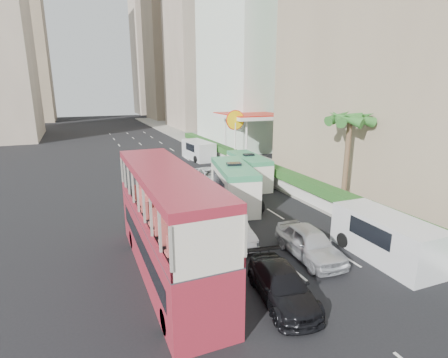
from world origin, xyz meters
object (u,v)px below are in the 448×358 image
panel_van_far (199,150)px  car_silver_lane_a (231,241)px  minibus_near (234,185)px  car_black (281,300)px  shell_station (250,136)px  panel_van_near (386,237)px  double_decker_bus (167,224)px  palm_tree (346,163)px  minibus_far (248,170)px  car_silver_lane_b (309,257)px  van_asset (210,184)px

panel_van_far → car_silver_lane_a: bearing=-109.4°
car_silver_lane_a → minibus_near: 6.64m
car_black → shell_station: bearing=74.8°
panel_van_near → shell_station: bearing=79.5°
double_decker_bus → shell_station: shell_station is taller
car_silver_lane_a → shell_station: shell_station is taller
minibus_near → palm_tree: bearing=-18.6°
palm_tree → double_decker_bus: bearing=-163.8°
double_decker_bus → shell_station: size_ratio=1.38×
minibus_near → minibus_far: minibus_near is taller
car_silver_lane_b → minibus_far: size_ratio=0.78×
panel_van_near → shell_station: (5.42, 25.76, 1.62)m
minibus_near → double_decker_bus: bearing=-119.2°
minibus_near → shell_station: shell_station is taller
double_decker_bus → minibus_near: double_decker_bus is taller
car_black → shell_station: (12.25, 26.88, 2.75)m
double_decker_bus → car_black: bearing=-46.0°
double_decker_bus → palm_tree: size_ratio=1.72×
minibus_far → palm_tree: bearing=-64.0°
palm_tree → panel_van_near: bearing=-115.5°
panel_van_far → panel_van_near: bearing=-93.9°
panel_van_near → van_asset: bearing=102.5°
car_silver_lane_a → shell_station: (11.86, 20.81, 2.75)m
car_silver_lane_b → double_decker_bus: bearing=174.0°
car_silver_lane_a → van_asset: car_silver_lane_a is taller
panel_van_near → palm_tree: bearing=65.9°
car_silver_lane_a → van_asset: bearing=79.0°
minibus_far → panel_van_far: minibus_far is taller
car_silver_lane_a → palm_tree: bearing=14.6°
car_silver_lane_a → palm_tree: size_ratio=0.72×
minibus_far → shell_station: size_ratio=0.76×
van_asset → car_black: bearing=-107.1°
car_black → double_decker_bus: bearing=143.3°
panel_van_near → car_black: bearing=-169.3°
double_decker_bus → van_asset: bearing=62.3°
double_decker_bus → van_asset: double_decker_bus is taller
car_silver_lane_b → van_asset: (0.24, 15.13, 0.00)m
car_black → panel_van_far: panel_van_far is taller
car_black → panel_van_near: panel_van_near is taller
palm_tree → minibus_far: bearing=111.6°
car_silver_lane_a → panel_van_far: size_ratio=0.84×
car_silver_lane_b → panel_van_near: bearing=-20.2°
car_black → panel_van_near: (6.83, 1.13, 1.13)m
car_black → minibus_far: 17.70m
van_asset → panel_van_far: size_ratio=0.95×
car_silver_lane_b → car_black: (-3.32, -2.68, 0.00)m
minibus_near → palm_tree: (6.82, -4.01, 1.87)m
car_silver_lane_b → minibus_near: minibus_near is taller
minibus_near → panel_van_far: minibus_near is taller
car_black → minibus_near: 12.41m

